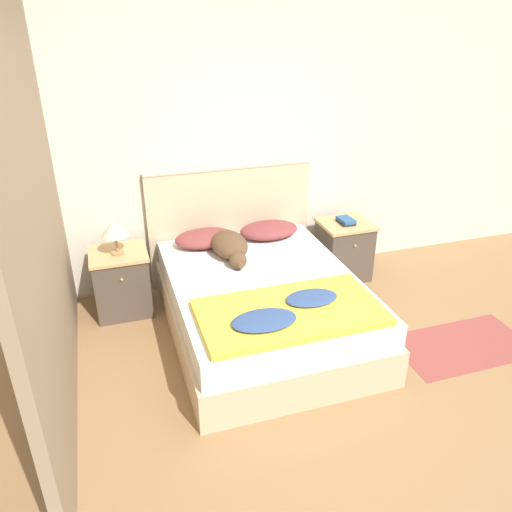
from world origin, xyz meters
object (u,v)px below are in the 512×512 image
(nightstand_left, at_px, (122,282))
(dog, at_px, (230,246))
(nightstand_right, at_px, (344,249))
(table_lamp, at_px, (114,229))
(pillow_right, at_px, (269,230))
(book_stack, at_px, (346,221))
(pillow_left, at_px, (206,238))
(bed, at_px, (263,306))

(nightstand_left, bearing_deg, dog, -13.46)
(nightstand_right, distance_m, table_lamp, 2.18)
(dog, bearing_deg, nightstand_right, 10.35)
(dog, height_order, table_lamp, table_lamp)
(pillow_right, relative_size, book_stack, 2.84)
(pillow_left, bearing_deg, pillow_right, 0.00)
(bed, distance_m, pillow_left, 0.85)
(bed, relative_size, book_stack, 9.99)
(pillow_left, bearing_deg, bed, -67.77)
(nightstand_right, height_order, pillow_left, pillow_left)
(dog, bearing_deg, book_stack, 9.88)
(book_stack, distance_m, table_lamp, 2.12)
(bed, distance_m, dog, 0.59)
(pillow_right, relative_size, table_lamp, 1.80)
(pillow_right, bearing_deg, pillow_left, 180.00)
(pillow_right, height_order, book_stack, pillow_right)
(pillow_left, distance_m, book_stack, 1.35)
(pillow_left, relative_size, pillow_right, 1.00)
(pillow_left, distance_m, dog, 0.31)
(pillow_left, height_order, pillow_right, same)
(book_stack, xyz_separation_m, table_lamp, (-2.11, -0.01, 0.20))
(bed, bearing_deg, pillow_left, 112.23)
(nightstand_left, relative_size, book_stack, 2.98)
(book_stack, bearing_deg, pillow_left, 177.55)
(nightstand_right, height_order, dog, dog)
(dog, relative_size, book_stack, 3.52)
(bed, distance_m, table_lamp, 1.36)
(pillow_left, distance_m, pillow_right, 0.59)
(pillow_right, xyz_separation_m, table_lamp, (-1.36, -0.07, 0.22))
(nightstand_left, bearing_deg, pillow_left, 3.47)
(nightstand_left, height_order, pillow_left, pillow_left)
(book_stack, bearing_deg, table_lamp, -179.70)
(nightstand_left, height_order, nightstand_right, same)
(nightstand_left, bearing_deg, bed, -32.78)
(book_stack, bearing_deg, bed, -147.47)
(dog, distance_m, table_lamp, 0.96)
(nightstand_right, relative_size, pillow_left, 1.05)
(nightstand_right, distance_m, book_stack, 0.31)
(dog, distance_m, book_stack, 1.21)
(pillow_left, xyz_separation_m, table_lamp, (-0.76, -0.07, 0.22))
(pillow_right, height_order, table_lamp, table_lamp)
(pillow_right, xyz_separation_m, dog, (-0.44, -0.27, 0.02))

